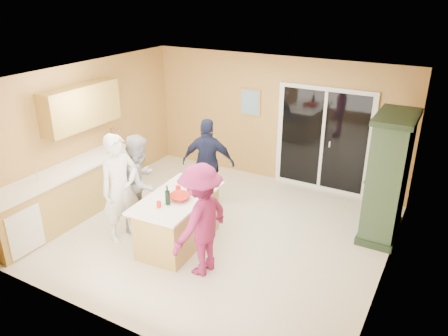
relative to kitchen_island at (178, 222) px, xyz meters
The scene contains 22 objects.
floor 0.78m from the kitchen_island, 64.92° to the left, with size 5.50×5.50×0.00m, color beige.
ceiling 2.30m from the kitchen_island, 64.92° to the left, with size 5.50×5.00×0.10m, color silver.
wall_back 3.25m from the kitchen_island, 84.77° to the left, with size 5.50×0.10×2.60m, color #D8AE59.
wall_front 2.12m from the kitchen_island, 81.44° to the right, with size 5.50×0.10×2.60m, color #D8AE59.
wall_left 2.70m from the kitchen_island, 166.14° to the left, with size 0.10×5.00×2.60m, color #D8AE59.
wall_right 3.22m from the kitchen_island, 11.33° to the left, with size 0.10×5.00×2.60m, color #D8AE59.
left_cabinet_run 2.21m from the kitchen_island, 168.47° to the right, with size 0.65×3.05×1.24m.
upper_cabinets 2.76m from the kitchen_island, 169.89° to the left, with size 0.35×1.60×0.75m, color #B18F44.
sliding_door 3.41m from the kitchen_island, 66.52° to the left, with size 1.90×0.07×2.10m.
framed_picture 3.32m from the kitchen_island, 94.92° to the left, with size 0.46×0.04×0.56m.
kitchen_island is the anchor object (origin of this frame).
green_hutch 3.40m from the kitchen_island, 34.03° to the left, with size 0.60×1.13×2.08m.
woman_white 1.06m from the kitchen_island, 161.65° to the right, with size 0.65×0.43×1.79m, color white.
woman_grey 0.98m from the kitchen_island, 168.52° to the left, with size 0.80×0.62×1.65m, color #9A9A9D.
woman_navy 1.52m from the kitchen_island, 101.69° to the left, with size 0.98×0.41×1.67m, color #181B36.
woman_magenta 0.94m from the kitchen_island, 31.63° to the right, with size 1.08×0.62×1.68m, color #8F1F48.
serving_bowl 0.50m from the kitchen_island, 32.57° to the right, with size 0.33×0.33×0.08m, color red.
tulip_vase 2.52m from the kitchen_island, 154.09° to the left, with size 0.22×0.15×0.41m, color #A41017.
tumbler_near 0.52m from the kitchen_island, 116.71° to the left, with size 0.09×0.09×0.12m, color red.
tumbler_far 0.66m from the kitchen_island, 93.50° to the right, with size 0.07×0.07×0.10m, color red.
wine_bottle 0.65m from the kitchen_island, 81.98° to the right, with size 0.07×0.07×0.32m.
white_plate 0.58m from the kitchen_island, 90.03° to the right, with size 0.19×0.19×0.01m, color white.
Camera 1 is at (3.29, -5.53, 3.90)m, focal length 35.00 mm.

